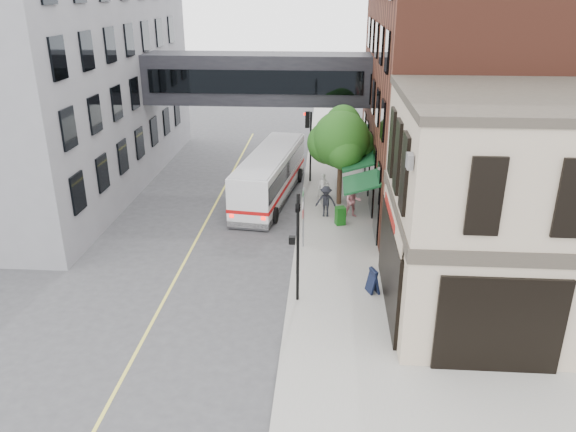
# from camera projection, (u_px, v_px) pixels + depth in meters

# --- Properties ---
(ground) EXTENTS (120.00, 120.00, 0.00)m
(ground) POSITION_uv_depth(u_px,v_px,m) (284.00, 330.00, 20.70)
(ground) COLOR #38383A
(ground) RESTS_ON ground
(sidewalk_main) EXTENTS (4.00, 60.00, 0.15)m
(sidewalk_main) POSITION_uv_depth(u_px,v_px,m) (335.00, 199.00, 33.49)
(sidewalk_main) COLOR gray
(sidewalk_main) RESTS_ON ground
(corner_building) EXTENTS (10.19, 8.12, 8.45)m
(corner_building) POSITION_uv_depth(u_px,v_px,m) (533.00, 211.00, 20.39)
(corner_building) COLOR tan
(corner_building) RESTS_ON ground
(brick_building) EXTENTS (13.76, 18.00, 14.00)m
(brick_building) POSITION_uv_depth(u_px,v_px,m) (482.00, 80.00, 31.29)
(brick_building) COLOR #54261A
(brick_building) RESTS_ON ground
(opposite_building) EXTENTS (14.00, 24.00, 14.00)m
(opposite_building) POSITION_uv_depth(u_px,v_px,m) (24.00, 72.00, 33.97)
(opposite_building) COLOR slate
(opposite_building) RESTS_ON ground
(skyway_bridge) EXTENTS (14.00, 3.18, 3.00)m
(skyway_bridge) POSITION_uv_depth(u_px,v_px,m) (258.00, 78.00, 35.10)
(skyway_bridge) COLOR black
(skyway_bridge) RESTS_ON ground
(traffic_signal_near) EXTENTS (0.44, 0.22, 4.60)m
(traffic_signal_near) POSITION_uv_depth(u_px,v_px,m) (297.00, 235.00, 21.41)
(traffic_signal_near) COLOR black
(traffic_signal_near) RESTS_ON sidewalk_main
(traffic_signal_far) EXTENTS (0.53, 0.28, 4.50)m
(traffic_signal_far) POSITION_uv_depth(u_px,v_px,m) (309.00, 133.00, 35.15)
(traffic_signal_far) COLOR black
(traffic_signal_far) RESTS_ON sidewalk_main
(street_sign_pole) EXTENTS (0.08, 0.75, 3.00)m
(street_sign_pole) POSITION_uv_depth(u_px,v_px,m) (303.00, 212.00, 26.42)
(street_sign_pole) COLOR gray
(street_sign_pole) RESTS_ON sidewalk_main
(street_tree) EXTENTS (3.80, 3.20, 5.60)m
(street_tree) POSITION_uv_depth(u_px,v_px,m) (341.00, 139.00, 31.31)
(street_tree) COLOR #382619
(street_tree) RESTS_ON sidewalk_main
(lane_marking) EXTENTS (0.12, 40.00, 0.01)m
(lane_marking) POSITION_uv_depth(u_px,v_px,m) (206.00, 222.00, 30.27)
(lane_marking) COLOR #D8CC4C
(lane_marking) RESTS_ON ground
(bus) EXTENTS (3.63, 10.47, 2.76)m
(bus) POSITION_uv_depth(u_px,v_px,m) (270.00, 174.00, 33.20)
(bus) COLOR white
(bus) RESTS_ON ground
(pedestrian_a) EXTENTS (0.74, 0.59, 1.78)m
(pedestrian_a) POSITION_uv_depth(u_px,v_px,m) (323.00, 189.00, 32.18)
(pedestrian_a) COLOR beige
(pedestrian_a) RESTS_ON sidewalk_main
(pedestrian_b) EXTENTS (0.94, 0.77, 1.81)m
(pedestrian_b) POSITION_uv_depth(u_px,v_px,m) (353.00, 201.00, 30.29)
(pedestrian_b) COLOR #D58A90
(pedestrian_b) RESTS_ON sidewalk_main
(pedestrian_c) EXTENTS (1.15, 0.71, 1.73)m
(pedestrian_c) POSITION_uv_depth(u_px,v_px,m) (326.00, 201.00, 30.38)
(pedestrian_c) COLOR black
(pedestrian_c) RESTS_ON sidewalk_main
(newspaper_box) EXTENTS (0.60, 0.57, 0.97)m
(newspaper_box) POSITION_uv_depth(u_px,v_px,m) (340.00, 216.00, 29.46)
(newspaper_box) COLOR #145814
(newspaper_box) RESTS_ON sidewalk_main
(sandwich_board) EXTENTS (0.56, 0.68, 1.03)m
(sandwich_board) POSITION_uv_depth(u_px,v_px,m) (373.00, 281.00, 22.82)
(sandwich_board) COLOR black
(sandwich_board) RESTS_ON sidewalk_main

